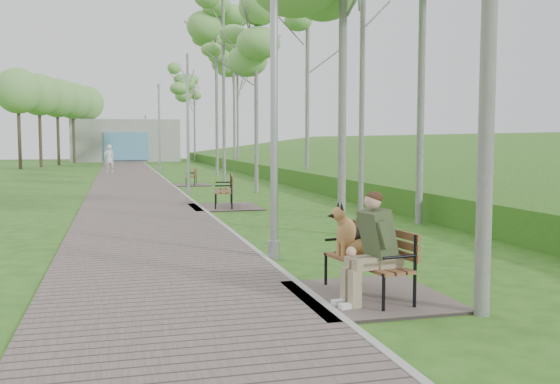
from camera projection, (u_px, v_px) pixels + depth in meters
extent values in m
plane|color=#265617|center=(253.00, 249.00, 11.68)|extent=(120.00, 120.00, 0.00)
cube|color=#60544E|center=(130.00, 180.00, 31.96)|extent=(3.50, 67.00, 0.04)
cube|color=#999993|center=(165.00, 179.00, 32.40)|extent=(0.10, 67.00, 0.05)
cube|color=#4F8729|center=(390.00, 178.00, 34.00)|extent=(14.00, 70.00, 1.60)
cube|color=#9E9E99|center=(126.00, 141.00, 60.29)|extent=(10.00, 5.00, 4.00)
cube|color=#5696BF|center=(126.00, 146.00, 57.82)|extent=(4.00, 0.20, 2.60)
cube|color=#60544E|center=(370.00, 296.00, 8.09)|extent=(1.88, 2.09, 0.04)
cube|color=brown|center=(367.00, 262.00, 8.04)|extent=(0.70, 1.62, 0.04)
cube|color=brown|center=(383.00, 240.00, 8.12)|extent=(0.28, 1.55, 0.34)
cube|color=#60544E|center=(225.00, 207.00, 18.92)|extent=(2.04, 2.26, 0.04)
cube|color=brown|center=(223.00, 191.00, 18.87)|extent=(0.78, 1.76, 0.05)
cube|color=brown|center=(232.00, 181.00, 18.87)|extent=(0.32, 1.68, 0.37)
cube|color=#60544E|center=(192.00, 185.00, 28.29)|extent=(1.58, 1.76, 0.04)
cube|color=brown|center=(191.00, 177.00, 28.25)|extent=(0.63, 1.37, 0.04)
cube|color=brown|center=(196.00, 171.00, 28.24)|extent=(0.28, 1.30, 0.29)
cylinder|color=#9C9FA4|center=(274.00, 250.00, 10.75)|extent=(0.21, 0.21, 0.32)
cylinder|color=#9C9FA4|center=(274.00, 103.00, 10.54)|extent=(0.13, 0.13, 5.34)
cylinder|color=#9C9FA4|center=(189.00, 190.00, 23.82)|extent=(0.17, 0.17, 0.26)
cylinder|color=#9C9FA4|center=(188.00, 137.00, 23.65)|extent=(0.10, 0.10, 4.31)
cylinder|color=#9C9FA4|center=(187.00, 79.00, 23.47)|extent=(0.16, 0.16, 0.22)
cylinder|color=#9C9FA4|center=(160.00, 169.00, 40.84)|extent=(0.22, 0.22, 0.33)
cylinder|color=#9C9FA4|center=(159.00, 129.00, 40.62)|extent=(0.13, 0.13, 5.49)
cylinder|color=#9C9FA4|center=(159.00, 86.00, 40.39)|extent=(0.20, 0.20, 0.27)
cylinder|color=#9C9FA4|center=(146.00, 160.00, 61.06)|extent=(0.17, 0.17, 0.26)
cylinder|color=#9C9FA4|center=(146.00, 139.00, 60.89)|extent=(0.10, 0.10, 4.31)
cylinder|color=#9C9FA4|center=(145.00, 116.00, 60.71)|extent=(0.16, 0.16, 0.22)
imported|color=silver|center=(109.00, 159.00, 39.10)|extent=(0.73, 0.57, 1.77)
cylinder|color=silver|center=(422.00, 61.00, 14.89)|extent=(0.18, 0.18, 7.88)
cylinder|color=silver|center=(343.00, 44.00, 13.24)|extent=(0.20, 0.20, 8.16)
cylinder|color=silver|center=(363.00, 42.00, 16.60)|extent=(0.16, 0.16, 9.28)
cylinder|color=silver|center=(256.00, 95.00, 23.79)|extent=(0.18, 0.18, 7.54)
ellipsoid|color=#76B457|center=(256.00, 31.00, 23.59)|extent=(2.53, 2.53, 3.32)
cylinder|color=silver|center=(307.00, 86.00, 26.51)|extent=(0.17, 0.17, 8.71)
ellipsoid|color=#76B457|center=(308.00, 19.00, 26.28)|extent=(2.46, 2.46, 3.83)
cylinder|color=silver|center=(224.00, 92.00, 29.53)|extent=(0.19, 0.19, 8.62)
ellipsoid|color=#76B457|center=(223.00, 33.00, 29.30)|extent=(2.69, 2.69, 3.79)
cylinder|color=silver|center=(234.00, 105.00, 40.51)|extent=(0.19, 0.19, 8.69)
ellipsoid|color=#76B457|center=(234.00, 61.00, 40.28)|extent=(2.73, 2.73, 3.82)
cylinder|color=silver|center=(217.00, 84.00, 34.78)|extent=(0.19, 0.19, 10.32)
ellipsoid|color=#76B457|center=(216.00, 24.00, 34.51)|extent=(2.79, 2.79, 4.54)
cylinder|color=silver|center=(238.00, 109.00, 41.28)|extent=(0.18, 0.18, 8.28)
ellipsoid|color=#76B457|center=(237.00, 68.00, 41.06)|extent=(2.55, 2.55, 3.64)
cylinder|color=silver|center=(188.00, 110.00, 50.72)|extent=(0.18, 0.18, 9.04)
ellipsoid|color=#76B457|center=(188.00, 74.00, 50.48)|extent=(2.57, 2.57, 3.98)
cylinder|color=silver|center=(195.00, 120.00, 58.40)|extent=(0.16, 0.16, 7.84)
ellipsoid|color=#76B457|center=(194.00, 93.00, 58.19)|extent=(2.25, 2.25, 3.45)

